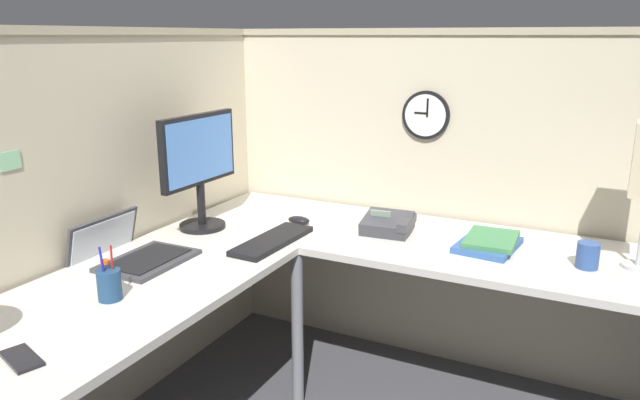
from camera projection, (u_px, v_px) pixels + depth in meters
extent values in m
cube|color=beige|center=(65.00, 248.00, 2.27)|extent=(2.57, 0.10, 1.55)
cube|color=tan|center=(39.00, 30.00, 2.06)|extent=(2.57, 0.12, 0.03)
cube|color=beige|center=(447.00, 205.00, 2.84)|extent=(0.10, 2.37, 1.55)
cube|color=tan|center=(457.00, 31.00, 2.63)|extent=(0.12, 2.37, 0.03)
cube|color=beige|center=(145.00, 282.00, 2.10)|extent=(2.35, 0.66, 0.03)
cube|color=beige|center=(505.00, 254.00, 2.37)|extent=(0.66, 1.49, 0.03)
cylinder|color=slate|center=(297.00, 331.00, 2.53)|extent=(0.05, 0.05, 0.70)
cylinder|color=black|center=(202.00, 226.00, 2.64)|extent=(0.20, 0.20, 0.02)
cylinder|color=black|center=(201.00, 204.00, 2.62)|extent=(0.04, 0.04, 0.20)
cube|color=black|center=(198.00, 149.00, 2.55)|extent=(0.46, 0.04, 0.30)
cube|color=#4C84D8|center=(202.00, 150.00, 2.54)|extent=(0.42, 0.01, 0.26)
cube|color=#38383D|center=(148.00, 261.00, 2.24)|extent=(0.34, 0.24, 0.02)
cube|color=black|center=(148.00, 258.00, 2.24)|extent=(0.29, 0.18, 0.00)
cube|color=#38383D|center=(102.00, 242.00, 2.32)|extent=(0.34, 0.07, 0.22)
cube|color=silver|center=(104.00, 243.00, 2.32)|extent=(0.31, 0.06, 0.18)
cube|color=black|center=(272.00, 241.00, 2.45)|extent=(0.43, 0.16, 0.02)
ellipsoid|color=black|center=(299.00, 220.00, 2.70)|extent=(0.06, 0.10, 0.03)
cylinder|color=navy|center=(109.00, 285.00, 1.92)|extent=(0.08, 0.08, 0.10)
cylinder|color=#1E1EB2|center=(103.00, 267.00, 1.89)|extent=(0.01, 0.02, 0.13)
cylinder|color=#B21E1E|center=(112.00, 265.00, 1.91)|extent=(0.01, 0.01, 0.13)
cylinder|color=#D8591E|center=(105.00, 262.00, 1.91)|extent=(0.03, 0.03, 0.01)
cube|color=black|center=(22.00, 359.00, 1.57)|extent=(0.11, 0.16, 0.01)
cube|color=#38383D|center=(387.00, 225.00, 2.57)|extent=(0.20, 0.21, 0.10)
cube|color=#8CA58C|center=(381.00, 215.00, 2.57)|extent=(0.02, 0.09, 0.04)
cube|color=#38383D|center=(407.00, 223.00, 2.53)|extent=(0.19, 0.06, 0.04)
cube|color=#335999|center=(488.00, 245.00, 2.39)|extent=(0.30, 0.24, 0.02)
cube|color=#3F7F4C|center=(491.00, 239.00, 2.39)|extent=(0.27, 0.20, 0.02)
cylinder|color=#B7BABF|center=(637.00, 266.00, 2.19)|extent=(0.11, 0.11, 0.01)
cylinder|color=#2D4C8C|center=(588.00, 255.00, 2.18)|extent=(0.08, 0.08, 0.10)
cylinder|color=black|center=(426.00, 115.00, 2.73)|extent=(0.03, 0.22, 0.22)
cylinder|color=white|center=(425.00, 115.00, 2.72)|extent=(0.00, 0.19, 0.19)
cube|color=black|center=(421.00, 113.00, 2.72)|extent=(0.00, 0.06, 0.01)
cube|color=black|center=(427.00, 108.00, 2.70)|extent=(0.00, 0.01, 0.08)
cube|color=#8CCC99|center=(10.00, 161.00, 1.96)|extent=(0.08, 0.00, 0.06)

